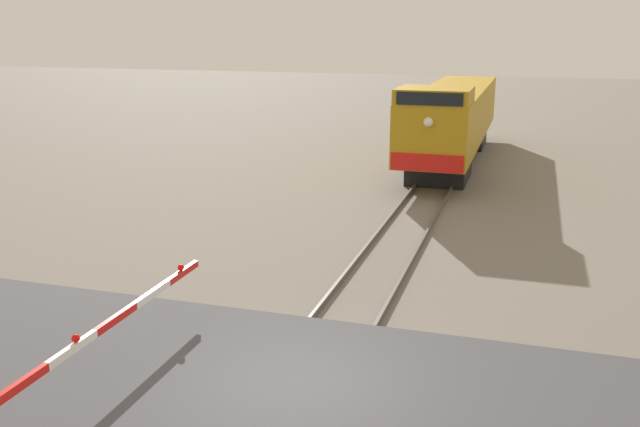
% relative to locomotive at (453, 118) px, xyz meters
% --- Properties ---
extents(ground_plane, '(160.00, 160.00, 0.00)m').
position_rel_locomotive_xyz_m(ground_plane, '(0.00, -22.17, -2.06)').
color(ground_plane, slate).
extents(rail_track_left, '(0.08, 80.00, 0.15)m').
position_rel_locomotive_xyz_m(rail_track_left, '(-0.72, -22.17, -1.98)').
color(rail_track_left, '#59544C').
rests_on(rail_track_left, ground_plane).
extents(rail_track_right, '(0.08, 80.00, 0.15)m').
position_rel_locomotive_xyz_m(rail_track_right, '(0.72, -22.17, -1.98)').
color(rail_track_right, '#59544C').
rests_on(rail_track_right, ground_plane).
extents(road_surface, '(36.00, 5.60, 0.16)m').
position_rel_locomotive_xyz_m(road_surface, '(0.00, -22.17, -1.98)').
color(road_surface, '#47474C').
rests_on(road_surface, ground_plane).
extents(locomotive, '(2.77, 16.16, 3.98)m').
position_rel_locomotive_xyz_m(locomotive, '(0.00, 0.00, 0.00)').
color(locomotive, black).
rests_on(locomotive, ground_plane).
extents(crossing_gate, '(0.36, 7.10, 1.29)m').
position_rel_locomotive_xyz_m(crossing_gate, '(-3.39, -24.75, -1.24)').
color(crossing_gate, silver).
rests_on(crossing_gate, ground_plane).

